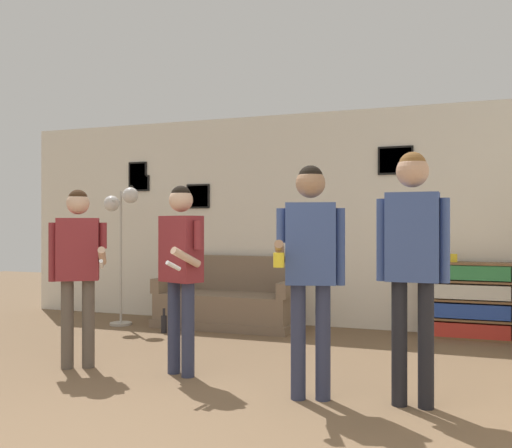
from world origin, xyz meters
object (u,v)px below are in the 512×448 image
couch (228,303)px  bookshelf (471,301)px  person_player_foreground_left (78,259)px  person_watcher_holding_cup (310,255)px  drinking_cup (454,258)px  floor_lamp (121,218)px  person_player_foreground_center (181,259)px  bottle_on_floor (164,323)px  person_spectator_near_bookshelf (412,248)px

couch → bookshelf: (2.87, 0.20, 0.14)m
person_player_foreground_left → person_watcher_holding_cup: size_ratio=0.93×
person_watcher_holding_cup → drinking_cup: person_watcher_holding_cup is taller
floor_lamp → drinking_cup: 4.07m
floor_lamp → drinking_cup: (4.00, 0.59, -0.47)m
couch → person_player_foreground_center: (0.53, -2.31, 0.69)m
person_player_foreground_left → bottle_on_floor: person_player_foreground_left is taller
person_player_foreground_center → person_watcher_holding_cup: bearing=-13.4°
couch → floor_lamp: bearing=-163.5°
bookshelf → bottle_on_floor: 3.53m
drinking_cup → floor_lamp: bearing=-171.6°
floor_lamp → bottle_on_floor: bearing=-20.5°
bottle_on_floor → person_spectator_near_bookshelf: bearing=-31.4°
floor_lamp → person_spectator_near_bookshelf: bearing=-29.3°
person_spectator_near_bookshelf → drinking_cup: bearing=85.0°
couch → drinking_cup: (2.68, 0.20, 0.61)m
bottle_on_floor → person_watcher_holding_cup: bearing=-40.0°
bottle_on_floor → drinking_cup: 3.43m
couch → person_watcher_holding_cup: bearing=-56.2°
couch → person_watcher_holding_cup: person_watcher_holding_cup is taller
person_player_foreground_left → person_player_foreground_center: size_ratio=0.99×
person_watcher_holding_cup → person_player_foreground_center: bearing=166.6°
person_watcher_holding_cup → drinking_cup: bearing=71.2°
couch → person_watcher_holding_cup: (1.73, -2.59, 0.77)m
couch → person_spectator_near_bookshelf: size_ratio=0.99×
bottle_on_floor → drinking_cup: size_ratio=3.15×
person_player_foreground_center → person_spectator_near_bookshelf: person_spectator_near_bookshelf is taller
bottle_on_floor → drinking_cup: bearing=15.3°
person_watcher_holding_cup → person_spectator_near_bookshelf: (0.71, 0.08, 0.06)m
person_spectator_near_bookshelf → bottle_on_floor: person_spectator_near_bookshelf is taller
person_spectator_near_bookshelf → bottle_on_floor: 3.64m
couch → bottle_on_floor: 0.89m
floor_lamp → person_player_foreground_left: (0.88, -2.01, -0.40)m
couch → person_player_foreground_left: 2.54m
bookshelf → person_spectator_near_bookshelf: person_spectator_near_bookshelf is taller
floor_lamp → person_watcher_holding_cup: (3.06, -2.20, -0.31)m
bookshelf → person_player_foreground_center: (-2.34, -2.50, 0.56)m
person_player_foreground_left → person_player_foreground_center: bearing=5.7°
person_spectator_near_bookshelf → bottle_on_floor: bearing=148.6°
person_spectator_near_bookshelf → drinking_cup: 2.73m
bookshelf → person_watcher_holding_cup: bearing=-112.1°
bookshelf → drinking_cup: bearing=-179.8°
couch → person_player_foreground_center: person_player_foreground_center is taller
couch → person_player_foreground_left: bearing=-100.5°
person_spectator_near_bookshelf → person_player_foreground_center: bearing=174.0°
bookshelf → bottle_on_floor: size_ratio=3.37×
couch → person_player_foreground_left: person_player_foreground_left is taller
bottle_on_floor → person_player_foreground_center: bearing=-56.7°
person_player_foreground_left → person_player_foreground_center: (0.97, 0.10, 0.01)m
person_player_foreground_left → person_spectator_near_bookshelf: bearing=-2.1°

